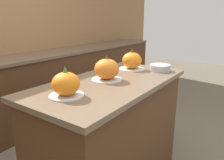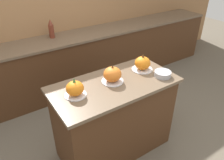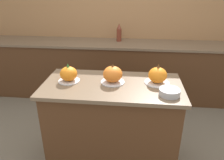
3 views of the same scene
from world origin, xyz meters
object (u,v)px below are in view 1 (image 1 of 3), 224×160
pumpkin_cake_left (66,85)px  pumpkin_cake_center (106,70)px  pumpkin_cake_right (132,61)px  mixing_bowl (160,68)px

pumpkin_cake_left → pumpkin_cake_center: pumpkin_cake_center is taller
pumpkin_cake_center → pumpkin_cake_right: size_ratio=0.97×
pumpkin_cake_left → mixing_bowl: size_ratio=1.16×
pumpkin_cake_left → mixing_bowl: bearing=-11.5°
pumpkin_cake_left → pumpkin_cake_center: 0.42m
pumpkin_cake_center → pumpkin_cake_right: (0.42, 0.03, -0.00)m
pumpkin_cake_right → mixing_bowl: size_ratio=1.32×
mixing_bowl → pumpkin_cake_left: bearing=168.5°
pumpkin_cake_left → mixing_bowl: 0.94m
pumpkin_cake_center → mixing_bowl: (0.51, -0.20, -0.05)m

